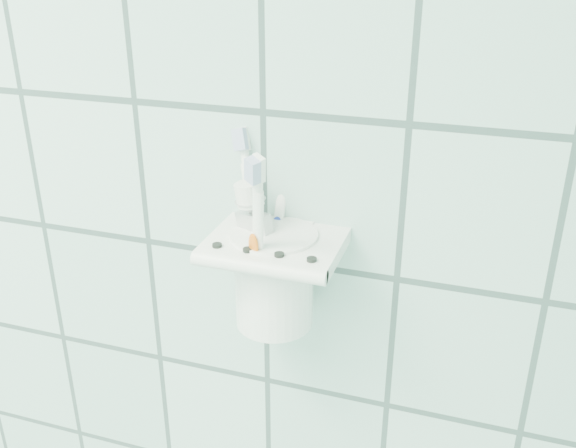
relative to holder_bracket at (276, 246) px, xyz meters
The scene contains 6 objects.
holder_bracket is the anchor object (origin of this frame).
cup 0.04m from the holder_bracket, 129.89° to the left, with size 0.09×0.09×0.11m.
toothbrush_pink 0.02m from the holder_bracket, 106.29° to the right, with size 0.06×0.06×0.21m.
toothbrush_blue 0.02m from the holder_bracket, 145.08° to the left, with size 0.02×0.06×0.18m.
toothbrush_orange 0.03m from the holder_bracket, 160.06° to the right, with size 0.04×0.06×0.21m.
toothpaste_tube 0.02m from the holder_bracket, 137.81° to the left, with size 0.06×0.04×0.16m.
Camera 1 is at (0.83, 0.59, 1.59)m, focal length 40.00 mm.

